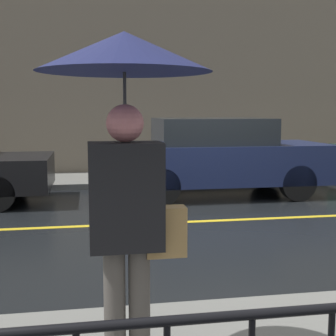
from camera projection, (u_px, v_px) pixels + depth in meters
name	position (u px, v px, depth m)	size (l,w,h in m)	color
ground_plane	(217.00, 221.00, 7.37)	(80.00, 80.00, 0.00)	black
sidewalk_far	(169.00, 178.00, 11.55)	(28.00, 2.02, 0.13)	slate
lane_marking	(217.00, 221.00, 7.37)	(25.20, 0.12, 0.01)	gold
building_storefront	(162.00, 44.00, 12.27)	(28.00, 0.30, 6.90)	#706656
pedestrian	(126.00, 111.00, 2.67)	(1.00, 1.00, 2.04)	#4C4742
car_navy	(218.00, 156.00, 9.47)	(4.28, 1.84, 1.57)	#19234C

